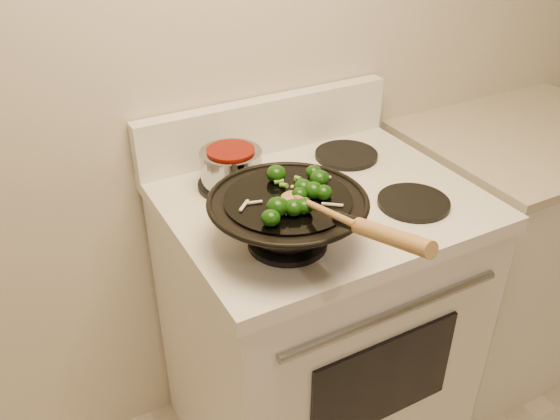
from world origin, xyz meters
TOP-DOWN VIEW (x-y plane):
  - stove at (-0.03, 1.17)m, footprint 0.78×0.67m
  - counter_unit at (0.80, 1.20)m, footprint 0.77×0.62m
  - wok at (-0.21, 1.02)m, footprint 0.35×0.59m
  - stirfry at (-0.19, 1.01)m, footprint 0.25×0.20m
  - wooden_spoon at (-0.20, 0.94)m, footprint 0.05×0.25m
  - saucepan at (-0.21, 1.32)m, footprint 0.16×0.25m

SIDE VIEW (x-z plane):
  - counter_unit at x=0.80m, z-range 0.00..0.91m
  - stove at x=-0.03m, z-range -0.07..1.01m
  - saucepan at x=-0.21m, z-range 0.93..1.03m
  - wok at x=-0.21m, z-range 0.88..1.11m
  - stirfry at x=-0.19m, z-range 1.04..1.08m
  - wooden_spoon at x=-0.20m, z-range 1.03..1.10m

